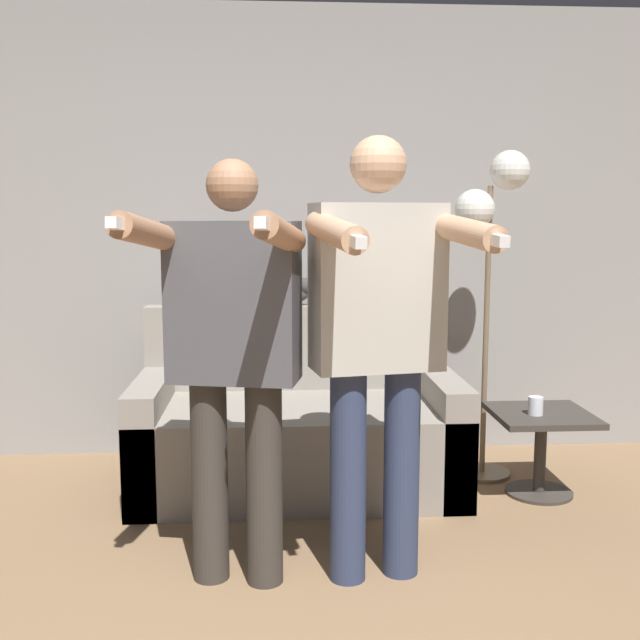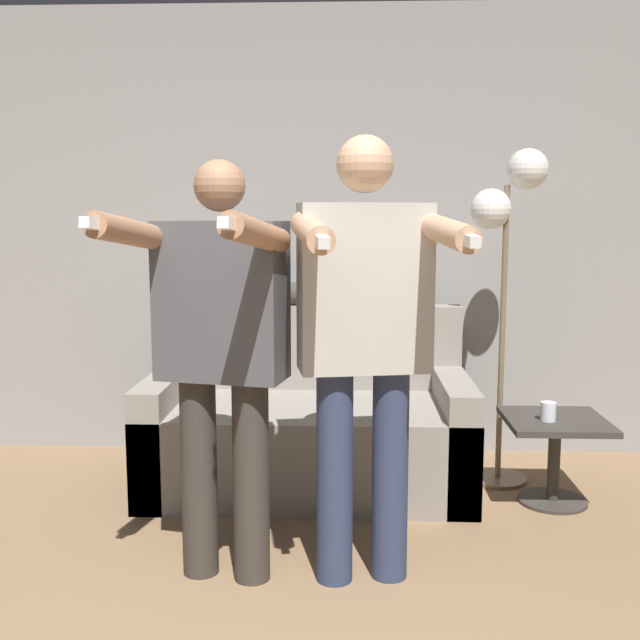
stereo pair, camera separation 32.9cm
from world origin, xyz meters
TOP-DOWN VIEW (x-y plane):
  - wall_back at (0.00, 2.74)m, footprint 10.00×0.05m
  - couch at (0.22, 2.11)m, footprint 1.65×0.86m
  - person_left at (-0.06, 1.07)m, footprint 0.63×0.75m
  - person_right at (0.48, 1.07)m, footprint 0.63×0.74m
  - cat at (0.12, 2.43)m, footprint 0.48×0.12m
  - floor_lamp at (1.24, 2.21)m, footprint 0.39×0.30m
  - side_table at (1.44, 1.91)m, footprint 0.48×0.48m
  - cup at (1.39, 1.86)m, footprint 0.07×0.07m

SIDE VIEW (x-z plane):
  - couch at x=0.22m, z-range -0.17..0.75m
  - side_table at x=1.44m, z-range 0.10..0.52m
  - cup at x=1.39m, z-range 0.43..0.52m
  - person_left at x=-0.06m, z-range 0.13..1.75m
  - cat at x=0.12m, z-range 0.91..1.06m
  - person_right at x=0.48m, z-range 0.14..1.84m
  - wall_back at x=0.00m, z-range 0.00..2.60m
  - floor_lamp at x=1.24m, z-range 0.48..2.23m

